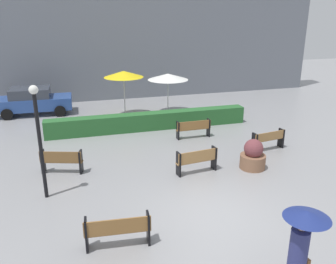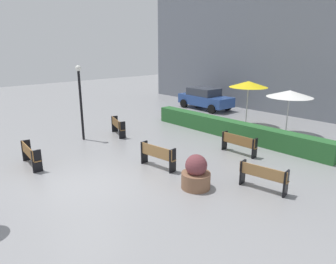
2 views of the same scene
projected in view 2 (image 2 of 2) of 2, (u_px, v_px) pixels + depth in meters
The scene contains 13 objects.
ground_plane at pixel (85, 185), 10.51m from camera, with size 60.00×60.00×0.00m, color gray.
bench_far_right at pixel (263, 176), 10.01m from camera, with size 1.62×0.58×0.86m.
bench_far_left at pixel (118, 126), 16.23m from camera, with size 1.57×0.79×0.89m.
bench_back_row at pixel (239, 143), 13.41m from camera, with size 1.68×0.35×0.87m.
bench_near_left at pixel (30, 154), 12.02m from camera, with size 1.71×0.50×0.88m.
bench_mid_center at pixel (157, 155), 11.86m from camera, with size 1.64×0.53×0.92m.
planter_pot at pixel (196, 174), 10.17m from camera, with size 0.98×0.98×1.18m.
lamp_post at pixel (80, 95), 14.98m from camera, with size 0.28×0.28×3.72m.
patio_umbrella_yellow at pixel (249, 84), 17.56m from camera, with size 2.21×2.21×2.66m.
patio_umbrella_white at pixel (290, 94), 15.78m from camera, with size 2.34×2.34×2.40m.
hedge_strip at pixel (232, 129), 15.87m from camera, with size 10.34×0.70×0.87m, color #28602D.
building_facade at pixel (306, 48), 19.68m from camera, with size 28.00×1.20×8.97m, color slate.
parked_car at pixel (205, 98), 22.96m from camera, with size 4.26×2.09×1.57m.
Camera 2 is at (9.01, -4.39, 4.63)m, focal length 32.63 mm.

